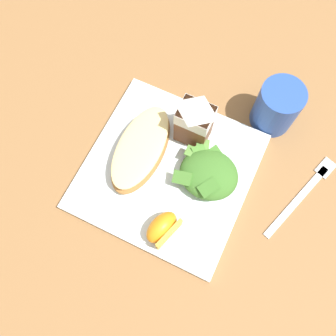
{
  "coord_description": "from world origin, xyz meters",
  "views": [
    {
      "loc": [
        0.09,
        -0.19,
        0.6
      ],
      "look_at": [
        0.0,
        0.0,
        0.03
      ],
      "focal_mm": 38.24,
      "sensor_mm": 36.0,
      "label": 1
    }
  ],
  "objects_px": {
    "metal_fork": "(306,191)",
    "drinking_blue_cup": "(277,107)",
    "white_plate": "(168,171)",
    "cheesy_pizza_bread": "(141,149)",
    "green_salad_pile": "(209,174)",
    "milk_carton": "(195,120)",
    "orange_wedge_front": "(163,228)"
  },
  "relations": [
    {
      "from": "green_salad_pile",
      "to": "white_plate",
      "type": "bearing_deg",
      "value": -165.9
    },
    {
      "from": "milk_carton",
      "to": "green_salad_pile",
      "type": "bearing_deg",
      "value": -47.86
    },
    {
      "from": "white_plate",
      "to": "orange_wedge_front",
      "type": "distance_m",
      "value": 0.11
    },
    {
      "from": "green_salad_pile",
      "to": "drinking_blue_cup",
      "type": "bearing_deg",
      "value": 69.98
    },
    {
      "from": "milk_carton",
      "to": "drinking_blue_cup",
      "type": "distance_m",
      "value": 0.16
    },
    {
      "from": "orange_wedge_front",
      "to": "metal_fork",
      "type": "height_order",
      "value": "orange_wedge_front"
    },
    {
      "from": "white_plate",
      "to": "milk_carton",
      "type": "xyz_separation_m",
      "value": [
        0.01,
        0.08,
        0.07
      ]
    },
    {
      "from": "metal_fork",
      "to": "drinking_blue_cup",
      "type": "xyz_separation_m",
      "value": [
        -0.11,
        0.11,
        0.04
      ]
    },
    {
      "from": "white_plate",
      "to": "orange_wedge_front",
      "type": "bearing_deg",
      "value": -69.09
    },
    {
      "from": "white_plate",
      "to": "cheesy_pizza_bread",
      "type": "height_order",
      "value": "cheesy_pizza_bread"
    },
    {
      "from": "white_plate",
      "to": "cheesy_pizza_bread",
      "type": "relative_size",
      "value": 1.62
    },
    {
      "from": "milk_carton",
      "to": "cheesy_pizza_bread",
      "type": "bearing_deg",
      "value": -133.18
    },
    {
      "from": "white_plate",
      "to": "drinking_blue_cup",
      "type": "bearing_deg",
      "value": 54.84
    },
    {
      "from": "drinking_blue_cup",
      "to": "orange_wedge_front",
      "type": "bearing_deg",
      "value": -107.74
    },
    {
      "from": "white_plate",
      "to": "drinking_blue_cup",
      "type": "distance_m",
      "value": 0.22
    },
    {
      "from": "cheesy_pizza_bread",
      "to": "milk_carton",
      "type": "height_order",
      "value": "milk_carton"
    },
    {
      "from": "cheesy_pizza_bread",
      "to": "green_salad_pile",
      "type": "distance_m",
      "value": 0.12
    },
    {
      "from": "white_plate",
      "to": "drinking_blue_cup",
      "type": "relative_size",
      "value": 3.04
    },
    {
      "from": "green_salad_pile",
      "to": "metal_fork",
      "type": "xyz_separation_m",
      "value": [
        0.16,
        0.06,
        -0.03
      ]
    },
    {
      "from": "metal_fork",
      "to": "white_plate",
      "type": "bearing_deg",
      "value": -162.4
    },
    {
      "from": "cheesy_pizza_bread",
      "to": "metal_fork",
      "type": "bearing_deg",
      "value": 12.86
    },
    {
      "from": "drinking_blue_cup",
      "to": "cheesy_pizza_bread",
      "type": "bearing_deg",
      "value": -136.68
    },
    {
      "from": "metal_fork",
      "to": "drinking_blue_cup",
      "type": "bearing_deg",
      "value": 134.64
    },
    {
      "from": "white_plate",
      "to": "milk_carton",
      "type": "distance_m",
      "value": 0.1
    },
    {
      "from": "drinking_blue_cup",
      "to": "green_salad_pile",
      "type": "bearing_deg",
      "value": -110.02
    },
    {
      "from": "white_plate",
      "to": "milk_carton",
      "type": "bearing_deg",
      "value": 81.99
    },
    {
      "from": "white_plate",
      "to": "metal_fork",
      "type": "xyz_separation_m",
      "value": [
        0.23,
        0.07,
        -0.01
      ]
    },
    {
      "from": "green_salad_pile",
      "to": "metal_fork",
      "type": "relative_size",
      "value": 0.57
    },
    {
      "from": "white_plate",
      "to": "cheesy_pizza_bread",
      "type": "xyz_separation_m",
      "value": [
        -0.06,
        0.01,
        0.03
      ]
    },
    {
      "from": "drinking_blue_cup",
      "to": "white_plate",
      "type": "bearing_deg",
      "value": -125.16
    },
    {
      "from": "orange_wedge_front",
      "to": "white_plate",
      "type": "bearing_deg",
      "value": 110.91
    },
    {
      "from": "cheesy_pizza_bread",
      "to": "milk_carton",
      "type": "bearing_deg",
      "value": 46.82
    }
  ]
}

